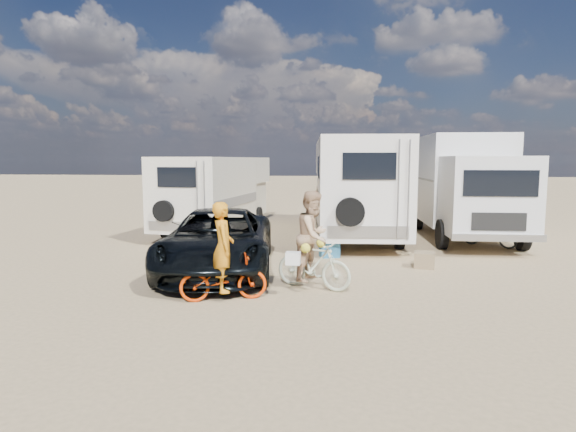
# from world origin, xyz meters

# --- Properties ---
(ground) EXTENTS (140.00, 140.00, 0.00)m
(ground) POSITION_xyz_m (0.00, 0.00, 0.00)
(ground) COLOR tan
(ground) RESTS_ON ground
(rv_main) EXTENTS (3.40, 8.77, 3.38)m
(rv_main) POSITION_xyz_m (0.19, 7.29, 1.69)
(rv_main) COLOR silver
(rv_main) RESTS_ON ground
(rv_left) EXTENTS (2.76, 6.98, 2.79)m
(rv_left) POSITION_xyz_m (-4.93, 7.55, 1.39)
(rv_left) COLOR beige
(rv_left) RESTS_ON ground
(box_truck) EXTENTS (2.93, 7.06, 3.54)m
(box_truck) POSITION_xyz_m (3.94, 7.09, 1.77)
(box_truck) COLOR silver
(box_truck) RESTS_ON ground
(dark_suv) EXTENTS (3.36, 5.74, 1.50)m
(dark_suv) POSITION_xyz_m (-3.01, 1.17, 0.75)
(dark_suv) COLOR black
(dark_suv) RESTS_ON ground
(bike_man) EXTENTS (1.77, 1.14, 0.88)m
(bike_man) POSITION_xyz_m (-2.22, -1.16, 0.44)
(bike_man) COLOR #DE3603
(bike_man) RESTS_ON ground
(bike_woman) EXTENTS (1.77, 1.10, 1.03)m
(bike_woman) POSITION_xyz_m (-0.59, -0.07, 0.51)
(bike_woman) COLOR #B6BFA1
(bike_woman) RESTS_ON ground
(rider_man) EXTENTS (0.61, 0.74, 1.73)m
(rider_man) POSITION_xyz_m (-2.22, -1.16, 0.87)
(rider_man) COLOR orange
(rider_man) RESTS_ON ground
(rider_woman) EXTENTS (1.01, 1.12, 1.89)m
(rider_woman) POSITION_xyz_m (-0.59, -0.07, 0.94)
(rider_woman) COLOR tan
(rider_woman) RESTS_ON ground
(bike_parked) EXTENTS (1.77, 1.55, 0.92)m
(bike_parked) POSITION_xyz_m (4.42, 5.63, 0.46)
(bike_parked) COLOR #242725
(bike_parked) RESTS_ON ground
(cooler) EXTENTS (0.61, 0.51, 0.42)m
(cooler) POSITION_xyz_m (-0.44, 3.28, 0.21)
(cooler) COLOR #286893
(cooler) RESTS_ON ground
(crate) EXTENTS (0.56, 0.56, 0.39)m
(crate) POSITION_xyz_m (2.00, 2.29, 0.20)
(crate) COLOR #7D6748
(crate) RESTS_ON ground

